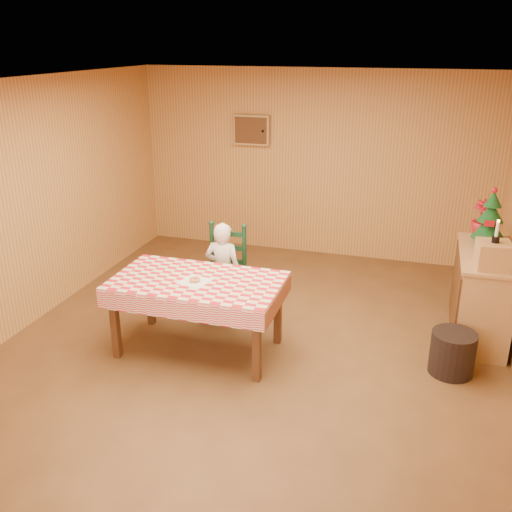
{
  "coord_description": "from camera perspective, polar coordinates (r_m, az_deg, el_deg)",
  "views": [
    {
      "loc": [
        1.53,
        -4.81,
        2.96
      ],
      "look_at": [
        0.0,
        0.2,
        0.95
      ],
      "focal_mm": 40.0,
      "sensor_mm": 36.0,
      "label": 1
    }
  ],
  "objects": [
    {
      "name": "ladder_chair",
      "position": [
        6.33,
        -3.12,
        -1.89
      ],
      "size": [
        0.44,
        0.4,
        1.08
      ],
      "color": "black",
      "rests_on": "ground"
    },
    {
      "name": "storage_bin",
      "position": [
        5.7,
        19.05,
        -9.15
      ],
      "size": [
        0.46,
        0.46,
        0.41
      ],
      "primitive_type": "cylinder",
      "rotation": [
        0.0,
        0.0,
        0.11
      ],
      "color": "black",
      "rests_on": "ground"
    },
    {
      "name": "flower_arrangement",
      "position": [
        6.66,
        21.68,
        3.52
      ],
      "size": [
        0.26,
        0.26,
        0.4
      ],
      "primitive_type": "imported",
      "rotation": [
        0.0,
        0.0,
        -0.19
      ],
      "color": "maroon",
      "rests_on": "shelf_unit"
    },
    {
      "name": "shelf_unit",
      "position": [
        6.37,
        21.55,
        -3.63
      ],
      "size": [
        0.54,
        1.24,
        0.93
      ],
      "color": "tan",
      "rests_on": "ground"
    },
    {
      "name": "candle_set",
      "position": [
        5.73,
        22.89,
        1.87
      ],
      "size": [
        0.07,
        0.07,
        0.22
      ],
      "color": "black",
      "rests_on": "crate"
    },
    {
      "name": "napkin",
      "position": [
        5.51,
        -6.13,
        -2.54
      ],
      "size": [
        0.31,
        0.31,
        0.0
      ],
      "primitive_type": "cube",
      "rotation": [
        0.0,
        0.0,
        -0.22
      ],
      "color": "white",
      "rests_on": "dining_table"
    },
    {
      "name": "cabin_walls",
      "position": [
        5.68,
        0.97,
        9.45
      ],
      "size": [
        5.1,
        6.05,
        2.65
      ],
      "color": "#C38946",
      "rests_on": "ground"
    },
    {
      "name": "crate",
      "position": [
        5.79,
        22.63,
        0.09
      ],
      "size": [
        0.33,
        0.33,
        0.25
      ],
      "primitive_type": "cube",
      "rotation": [
        0.0,
        0.0,
        0.1
      ],
      "color": "tan",
      "rests_on": "shelf_unit"
    },
    {
      "name": "donut",
      "position": [
        5.5,
        -6.14,
        -2.35
      ],
      "size": [
        0.11,
        0.11,
        0.04
      ],
      "primitive_type": "torus",
      "rotation": [
        0.0,
        0.0,
        -0.01
      ],
      "color": "#CC8249",
      "rests_on": "napkin"
    },
    {
      "name": "seated_child",
      "position": [
        6.26,
        -3.3,
        -1.58
      ],
      "size": [
        0.41,
        0.27,
        1.12
      ],
      "primitive_type": "imported",
      "rotation": [
        0.0,
        0.0,
        3.14
      ],
      "color": "white",
      "rests_on": "ground"
    },
    {
      "name": "dining_table",
      "position": [
        5.59,
        -5.9,
        -3.13
      ],
      "size": [
        1.66,
        0.96,
        0.77
      ],
      "color": "#532E16",
      "rests_on": "ground"
    },
    {
      "name": "ground",
      "position": [
        5.85,
        -0.58,
        -9.4
      ],
      "size": [
        6.0,
        6.0,
        0.0
      ],
      "primitive_type": "plane",
      "color": "brown",
      "rests_on": "ground"
    },
    {
      "name": "christmas_tree",
      "position": [
        6.36,
        22.38,
        3.4
      ],
      "size": [
        0.34,
        0.34,
        0.62
      ],
      "color": "#532E16",
      "rests_on": "shelf_unit"
    }
  ]
}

